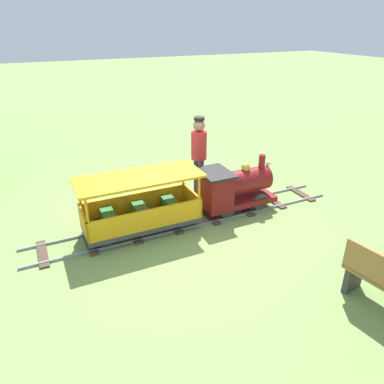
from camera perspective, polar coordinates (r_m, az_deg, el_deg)
The scene contains 5 objects.
ground_plane at distance 6.37m, azimuth -2.87°, elevation -5.05°, with size 60.00×60.00×0.00m, color #75934C.
track at distance 6.47m, azimuth -0.20°, elevation -4.31°, with size 0.75×5.70×0.04m.
locomotive at distance 6.62m, azimuth 6.51°, elevation 0.79°, with size 0.71×1.45×0.97m.
passenger_car at distance 6.00m, azimuth -8.03°, elevation -2.71°, with size 0.81×2.00×0.97m.
conductor_person at distance 6.99m, azimuth 1.09°, elevation 6.48°, with size 0.30×0.30×1.62m.
Camera 1 is at (5.09, -2.04, 3.23)m, focal length 33.76 mm.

